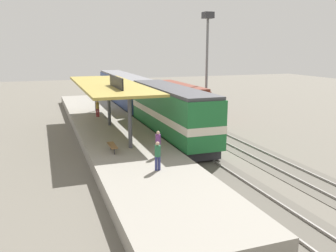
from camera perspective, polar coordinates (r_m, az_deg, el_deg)
ground_plane at (r=34.81m, az=1.45°, el=-0.53°), size 120.00×120.00×0.00m
track_near at (r=34.15m, az=-1.68°, el=-0.73°), size 3.20×110.00×0.16m
track_far at (r=35.80m, az=5.34°, el=-0.16°), size 3.20×110.00×0.16m
platform at (r=32.97m, az=-9.31°, el=-0.62°), size 6.00×44.00×0.90m
station_canopy at (r=32.22m, az=-9.53°, el=6.44°), size 5.20×18.00×4.70m
platform_bench at (r=24.34m, az=-8.93°, el=-3.12°), size 0.44×1.70×0.50m
locomotive at (r=30.29m, az=0.43°, el=2.18°), size 2.93×14.43×4.44m
passenger_carriage_single at (r=47.44m, az=-7.08°, el=5.70°), size 2.90×20.00×4.24m
freight_car at (r=41.51m, az=1.50°, el=4.35°), size 2.80×12.00×3.54m
light_mast at (r=41.43m, az=6.33°, el=13.18°), size 1.10×1.10×11.70m
person_waiting at (r=22.89m, az=-1.60°, el=-2.64°), size 0.34×0.34×1.71m
person_walking at (r=20.36m, az=-1.68°, el=-4.57°), size 0.34×0.34×1.71m
person_boarding at (r=36.94m, az=-11.24°, el=2.93°), size 0.34×0.34×1.71m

